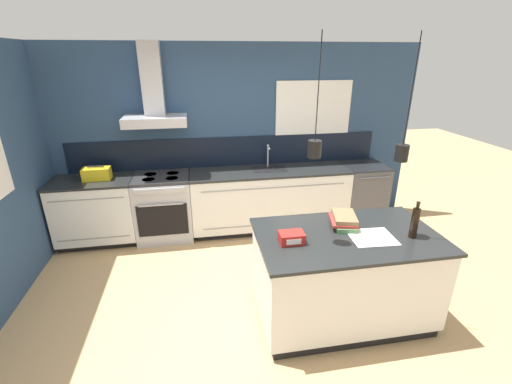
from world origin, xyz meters
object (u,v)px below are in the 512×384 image
(yellow_toolbox, at_px, (97,174))
(red_supply_box, at_px, (292,238))
(oven_range, at_px, (164,207))
(bottle_on_island, at_px, (415,222))
(book_stack, at_px, (344,220))
(dishwasher, at_px, (361,193))

(yellow_toolbox, bearing_deg, red_supply_box, -44.04)
(oven_range, relative_size, bottle_on_island, 2.65)
(red_supply_box, height_order, yellow_toolbox, yellow_toolbox)
(bottle_on_island, height_order, yellow_toolbox, bottle_on_island)
(oven_range, xyz_separation_m, book_stack, (1.85, -1.78, 0.51))
(bottle_on_island, bearing_deg, yellow_toolbox, 146.43)
(oven_range, distance_m, bottle_on_island, 3.22)
(oven_range, xyz_separation_m, bottle_on_island, (2.36, -2.10, 0.60))
(oven_range, relative_size, yellow_toolbox, 2.68)
(oven_range, bearing_deg, yellow_toolbox, 179.69)
(bottle_on_island, bearing_deg, dishwasher, 74.39)
(oven_range, height_order, yellow_toolbox, yellow_toolbox)
(dishwasher, relative_size, yellow_toolbox, 2.68)
(red_supply_box, relative_size, yellow_toolbox, 0.63)
(dishwasher, xyz_separation_m, book_stack, (-1.10, -1.79, 0.51))
(bottle_on_island, height_order, red_supply_box, bottle_on_island)
(dishwasher, bearing_deg, red_supply_box, -129.93)
(book_stack, bearing_deg, bottle_on_island, -31.63)
(bottle_on_island, distance_m, yellow_toolbox, 3.81)
(bottle_on_island, relative_size, red_supply_box, 1.60)
(book_stack, relative_size, yellow_toolbox, 1.11)
(oven_range, distance_m, dishwasher, 2.95)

